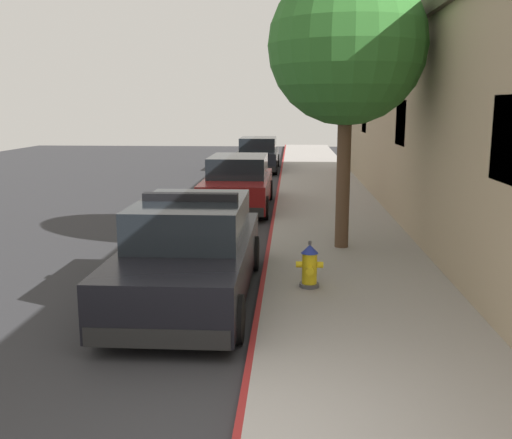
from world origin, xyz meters
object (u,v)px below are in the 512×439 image
parked_car_silver_ahead (238,184)px  parked_car_dark_far (258,155)px  police_cruiser (191,253)px  fire_hydrant (310,266)px  street_tree (347,46)px

parked_car_silver_ahead → parked_car_dark_far: size_ratio=1.00×
police_cruiser → fire_hydrant: (1.87, 0.26, -0.26)m
parked_car_silver_ahead → street_tree: (2.63, -5.28, 3.41)m
parked_car_dark_far → street_tree: 16.29m
police_cruiser → parked_car_dark_far: bearing=90.1°
parked_car_silver_ahead → street_tree: bearing=-63.5°
police_cruiser → street_tree: size_ratio=0.87×
parked_car_dark_far → police_cruiser: bearing=-89.9°
police_cruiser → fire_hydrant: bearing=7.8°
police_cruiser → fire_hydrant: police_cruiser is taller
parked_car_silver_ahead → parked_car_dark_far: (-0.01, 10.43, 0.00)m
parked_car_dark_far → fire_hydrant: 18.60m
parked_car_dark_far → parked_car_silver_ahead: bearing=-90.0°
fire_hydrant → street_tree: 4.67m
police_cruiser → fire_hydrant: 1.91m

